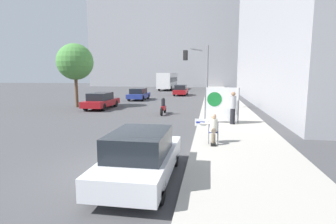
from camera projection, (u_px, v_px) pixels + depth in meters
ground_plane at (121, 171)px, 8.13m from camera, size 160.00×160.00×0.00m
sidewalk_curb at (225, 109)px, 22.16m from camera, size 3.94×90.00×0.17m
building_backdrop_far at (193, 41)px, 67.72m from camera, size 52.00×12.00×23.12m
seated_protester at (213, 128)px, 10.69m from camera, size 0.96×0.77×1.21m
pedestrian_behind at (233, 108)px, 14.85m from camera, size 0.34×0.34×1.84m
protest_banner at (221, 104)px, 15.23m from camera, size 1.97×0.06×2.07m
traffic_light_pole at (198, 67)px, 21.84m from camera, size 2.17×1.94×5.16m
parked_car_curbside at (141, 156)px, 7.32m from camera, size 1.74×4.17×1.44m
car_on_road_nearest at (101, 101)px, 23.01m from camera, size 1.79×4.58×1.41m
car_on_road_midblock at (139, 94)px, 31.07m from camera, size 1.83×4.38×1.37m
car_on_road_distant at (181, 90)px, 38.09m from camera, size 1.79×4.76×1.51m
city_bus_on_road at (168, 80)px, 51.76m from camera, size 2.51×10.66×3.30m
motorcycle_on_road at (163, 107)px, 19.73m from camera, size 0.28×2.07×1.26m
street_tree_near_curb at (75, 62)px, 23.62m from camera, size 3.26×3.26×5.76m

